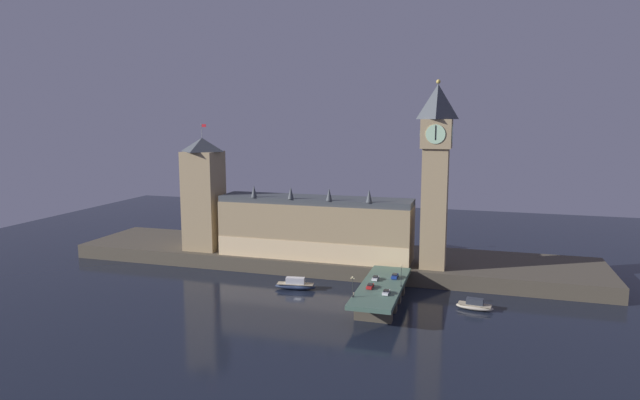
{
  "coord_description": "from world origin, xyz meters",
  "views": [
    {
      "loc": [
        60.35,
        -174.34,
        61.31
      ],
      "look_at": [
        2.5,
        20.0,
        30.77
      ],
      "focal_mm": 30.0,
      "sensor_mm": 36.0,
      "label": 1
    }
  ],
  "objects_px": {
    "victoria_tower": "(204,194)",
    "car_northbound_lead": "(375,278)",
    "car_southbound_trail": "(395,276)",
    "street_lamp_mid": "(401,273)",
    "car_northbound_trail": "(370,286)",
    "boat_downstream": "(475,306)",
    "clock_tower": "(436,170)",
    "pedestrian_near_rail": "(354,295)",
    "car_southbound_lead": "(386,292)",
    "street_lamp_near": "(353,284)",
    "boat_upstream": "(295,285)"
  },
  "relations": [
    {
      "from": "car_southbound_lead",
      "to": "boat_downstream",
      "type": "bearing_deg",
      "value": 27.14
    },
    {
      "from": "car_northbound_trail",
      "to": "boat_downstream",
      "type": "xyz_separation_m",
      "value": [
        32.88,
        9.16,
        -6.44
      ]
    },
    {
      "from": "street_lamp_mid",
      "to": "car_northbound_trail",
      "type": "bearing_deg",
      "value": -155.86
    },
    {
      "from": "car_northbound_lead",
      "to": "boat_downstream",
      "type": "distance_m",
      "value": 33.5
    },
    {
      "from": "victoria_tower",
      "to": "street_lamp_mid",
      "type": "distance_m",
      "value": 97.59
    },
    {
      "from": "clock_tower",
      "to": "pedestrian_near_rail",
      "type": "bearing_deg",
      "value": -113.59
    },
    {
      "from": "boat_downstream",
      "to": "car_northbound_trail",
      "type": "bearing_deg",
      "value": -164.43
    },
    {
      "from": "car_southbound_trail",
      "to": "car_northbound_lead",
      "type": "bearing_deg",
      "value": -146.06
    },
    {
      "from": "car_northbound_trail",
      "to": "street_lamp_near",
      "type": "bearing_deg",
      "value": -108.05
    },
    {
      "from": "street_lamp_mid",
      "to": "boat_upstream",
      "type": "bearing_deg",
      "value": 168.32
    },
    {
      "from": "pedestrian_near_rail",
      "to": "boat_downstream",
      "type": "distance_m",
      "value": 41.47
    },
    {
      "from": "clock_tower",
      "to": "boat_upstream",
      "type": "bearing_deg",
      "value": -154.03
    },
    {
      "from": "street_lamp_mid",
      "to": "pedestrian_near_rail",
      "type": "bearing_deg",
      "value": -130.2
    },
    {
      "from": "car_northbound_trail",
      "to": "street_lamp_mid",
      "type": "height_order",
      "value": "street_lamp_mid"
    },
    {
      "from": "victoria_tower",
      "to": "pedestrian_near_rail",
      "type": "bearing_deg",
      "value": -32.04
    },
    {
      "from": "victoria_tower",
      "to": "car_northbound_lead",
      "type": "height_order",
      "value": "victoria_tower"
    },
    {
      "from": "car_southbound_lead",
      "to": "boat_upstream",
      "type": "xyz_separation_m",
      "value": [
        -36.12,
        17.01,
        -6.16
      ]
    },
    {
      "from": "clock_tower",
      "to": "car_northbound_lead",
      "type": "relative_size",
      "value": 16.08
    },
    {
      "from": "car_southbound_trail",
      "to": "street_lamp_mid",
      "type": "relative_size",
      "value": 0.64
    },
    {
      "from": "car_southbound_lead",
      "to": "car_northbound_trail",
      "type": "bearing_deg",
      "value": 142.68
    },
    {
      "from": "boat_upstream",
      "to": "car_southbound_trail",
      "type": "bearing_deg",
      "value": 1.33
    },
    {
      "from": "victoria_tower",
      "to": "pedestrian_near_rail",
      "type": "xyz_separation_m",
      "value": [
        77.32,
        -48.38,
        -21.91
      ]
    },
    {
      "from": "car_southbound_lead",
      "to": "boat_upstream",
      "type": "bearing_deg",
      "value": 154.78
    },
    {
      "from": "car_northbound_trail",
      "to": "car_southbound_trail",
      "type": "xyz_separation_m",
      "value": [
        6.03,
        13.25,
        0.08
      ]
    },
    {
      "from": "victoria_tower",
      "to": "car_southbound_trail",
      "type": "relative_size",
      "value": 11.48
    },
    {
      "from": "clock_tower",
      "to": "street_lamp_near",
      "type": "height_order",
      "value": "clock_tower"
    },
    {
      "from": "clock_tower",
      "to": "car_northbound_trail",
      "type": "height_order",
      "value": "clock_tower"
    },
    {
      "from": "street_lamp_mid",
      "to": "car_northbound_lead",
      "type": "bearing_deg",
      "value": 152.33
    },
    {
      "from": "boat_upstream",
      "to": "boat_downstream",
      "type": "bearing_deg",
      "value": -2.95
    },
    {
      "from": "street_lamp_near",
      "to": "street_lamp_mid",
      "type": "relative_size",
      "value": 0.9
    },
    {
      "from": "pedestrian_near_rail",
      "to": "car_southbound_trail",
      "type": "bearing_deg",
      "value": 69.15
    },
    {
      "from": "car_northbound_trail",
      "to": "boat_downstream",
      "type": "relative_size",
      "value": 0.38
    },
    {
      "from": "street_lamp_near",
      "to": "boat_upstream",
      "type": "distance_m",
      "value": 36.46
    },
    {
      "from": "pedestrian_near_rail",
      "to": "street_lamp_near",
      "type": "bearing_deg",
      "value": 175.81
    },
    {
      "from": "car_northbound_lead",
      "to": "pedestrian_near_rail",
      "type": "xyz_separation_m",
      "value": [
        -3.02,
        -19.7,
        0.23
      ]
    },
    {
      "from": "street_lamp_near",
      "to": "car_southbound_trail",
      "type": "bearing_deg",
      "value": 68.29
    },
    {
      "from": "clock_tower",
      "to": "car_northbound_lead",
      "type": "height_order",
      "value": "clock_tower"
    },
    {
      "from": "street_lamp_near",
      "to": "street_lamp_mid",
      "type": "xyz_separation_m",
      "value": [
        12.87,
        14.72,
        0.44
      ]
    },
    {
      "from": "car_northbound_trail",
      "to": "car_southbound_trail",
      "type": "bearing_deg",
      "value": 65.52
    },
    {
      "from": "car_northbound_trail",
      "to": "street_lamp_mid",
      "type": "xyz_separation_m",
      "value": [
        9.45,
        4.24,
        3.93
      ]
    },
    {
      "from": "car_southbound_lead",
      "to": "street_lamp_mid",
      "type": "height_order",
      "value": "street_lamp_mid"
    },
    {
      "from": "boat_upstream",
      "to": "boat_downstream",
      "type": "distance_m",
      "value": 63.05
    },
    {
      "from": "car_northbound_lead",
      "to": "boat_downstream",
      "type": "height_order",
      "value": "car_northbound_lead"
    },
    {
      "from": "car_northbound_trail",
      "to": "car_southbound_lead",
      "type": "distance_m",
      "value": 7.59
    },
    {
      "from": "car_northbound_trail",
      "to": "boat_downstream",
      "type": "bearing_deg",
      "value": 15.57
    },
    {
      "from": "car_northbound_lead",
      "to": "clock_tower",
      "type": "bearing_deg",
      "value": 56.97
    },
    {
      "from": "pedestrian_near_rail",
      "to": "street_lamp_near",
      "type": "distance_m",
      "value": 3.3
    },
    {
      "from": "clock_tower",
      "to": "car_northbound_lead",
      "type": "xyz_separation_m",
      "value": [
        -17.01,
        -26.16,
        -34.97
      ]
    },
    {
      "from": "victoria_tower",
      "to": "car_southbound_trail",
      "type": "height_order",
      "value": "victoria_tower"
    },
    {
      "from": "car_southbound_lead",
      "to": "street_lamp_near",
      "type": "distance_m",
      "value": 11.68
    }
  ]
}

